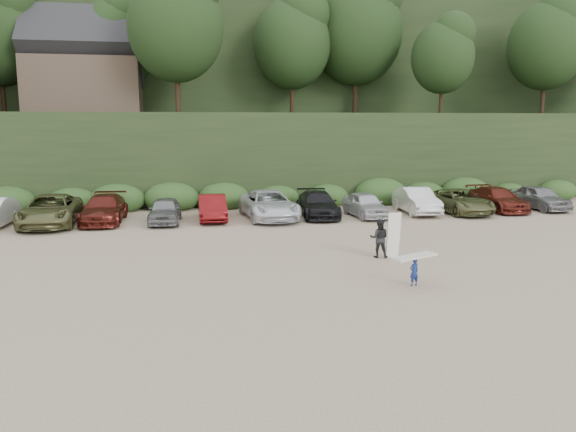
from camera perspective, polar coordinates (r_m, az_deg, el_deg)
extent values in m
plane|color=tan|center=(22.15, 2.82, -4.53)|extent=(120.00, 120.00, 0.00)
cube|color=black|center=(43.26, -3.88, 6.32)|extent=(80.00, 14.00, 6.00)
cube|color=black|center=(61.17, -5.92, 11.89)|extent=(90.00, 30.00, 16.00)
ellipsoid|color=black|center=(43.56, -4.00, 16.89)|extent=(66.00, 12.00, 10.00)
cube|color=#2B491E|center=(36.00, -3.33, 1.86)|extent=(46.20, 2.00, 1.20)
cube|color=brown|center=(45.53, -19.80, 12.25)|extent=(8.00, 6.00, 4.00)
imported|color=brown|center=(31.99, -23.00, 0.54)|extent=(2.88, 5.91, 1.62)
imported|color=#541913|center=(31.90, -18.17, 0.68)|extent=(2.23, 5.19, 1.49)
imported|color=slate|center=(30.93, -12.39, 0.57)|extent=(1.82, 4.11, 1.38)
imported|color=maroon|center=(31.40, -7.70, 0.85)|extent=(1.50, 4.26, 1.40)
imported|color=silver|center=(31.55, -1.96, 1.14)|extent=(3.09, 5.90, 1.58)
imported|color=black|center=(32.26, 3.03, 1.19)|extent=(2.29, 5.07, 1.44)
imported|color=silver|center=(32.50, 7.86, 1.16)|extent=(1.94, 4.25, 1.41)
imported|color=silver|center=(34.33, 12.92, 1.55)|extent=(1.89, 4.75, 1.54)
imported|color=brown|center=(35.08, 17.01, 1.44)|extent=(2.73, 5.27, 1.42)
imported|color=#5D1E15|center=(36.85, 20.51, 1.62)|extent=(2.13, 4.94, 1.42)
imported|color=gray|center=(38.35, 24.19, 1.75)|extent=(2.08, 4.56, 1.52)
imported|color=navy|center=(19.11, 12.69, -5.56)|extent=(0.39, 0.31, 0.94)
cube|color=silver|center=(18.99, 12.74, -4.02)|extent=(1.77, 1.14, 0.07)
imported|color=black|center=(22.76, 9.25, -2.24)|extent=(0.92, 0.81, 1.56)
cube|color=white|center=(22.74, 10.67, -1.93)|extent=(0.52, 0.27, 1.84)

